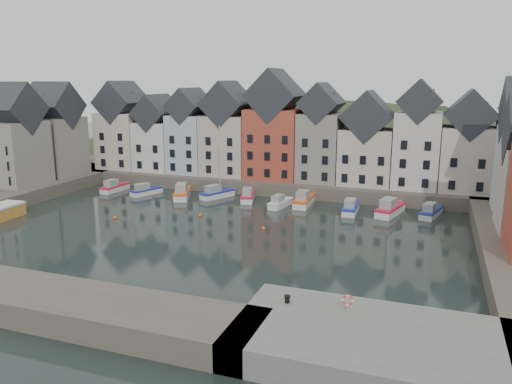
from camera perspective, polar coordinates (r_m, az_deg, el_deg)
The scene contains 19 objects.
ground at distance 58.88m, azimuth -6.30°, elevation -5.08°, with size 260.00×260.00×0.00m, color black.
far_quay at distance 85.72m, azimuth 2.50°, elevation 1.29°, with size 90.00×16.00×2.00m, color #50493D.
near_quay at distance 34.75m, azimuth 12.97°, elevation -16.70°, with size 18.00×10.00×2.00m, color #60605E.
hillside at distance 114.86m, azimuth 6.32°, elevation -5.60°, with size 153.60×70.40×64.00m.
far_terrace at distance 81.71m, azimuth 4.30°, elevation 6.30°, with size 72.37×8.16×17.78m.
left_terrace at distance 88.67m, azimuth -23.88°, elevation 5.76°, with size 7.65×17.00×15.69m.
mooring_buoys at distance 65.13m, azimuth -7.41°, elevation -3.23°, with size 20.50×5.50×0.50m.
boat_a at distance 85.21m, azimuth -15.90°, elevation 0.52°, with size 2.09×5.86×2.22m.
boat_b at distance 81.50m, azimuth -12.51°, elevation 0.14°, with size 3.49×5.66×2.08m.
boat_c at distance 78.31m, azimuth -8.44°, elevation -0.08°, with size 4.51×7.16×2.63m.
boat_d at distance 77.68m, azimuth -4.54°, elevation -0.12°, with size 4.15×6.20×11.40m.
boat_e at distance 75.73m, azimuth -0.96°, elevation -0.47°, with size 3.39×6.11×2.24m.
boat_f at distance 71.91m, azimuth 2.76°, elevation -1.24°, with size 2.51×5.54×2.05m.
boat_g at distance 73.06m, azimuth 5.48°, elevation -0.94°, with size 2.31×6.73×2.55m.
boat_h at distance 69.86m, azimuth 10.75°, elevation -1.81°, with size 2.05×5.97×2.27m.
boat_i at distance 70.04m, azimuth 15.05°, elevation -1.90°, with size 3.71×7.20×2.65m.
boat_j at distance 70.63m, azimuth 19.32°, elevation -2.17°, with size 3.09×6.01×2.21m.
mooring_bollard at distance 37.17m, azimuth 3.60°, elevation -12.08°, with size 0.48×0.48×0.56m.
life_ring_post at distance 36.09m, azimuth 10.46°, elevation -12.10°, with size 0.80×0.17×1.30m.
Camera 1 is at (24.97, -50.25, 17.83)m, focal length 35.00 mm.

